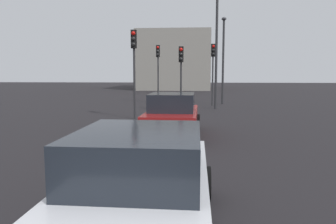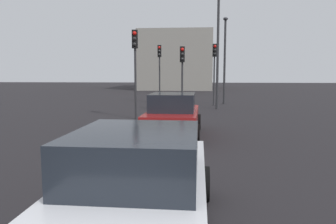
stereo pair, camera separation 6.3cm
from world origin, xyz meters
name	(u,v)px [view 1 (the left image)]	position (x,y,z in m)	size (l,w,h in m)	color
car_red_lead	(172,115)	(9.97, 0.14, 0.76)	(4.29, 2.15, 1.59)	maroon
car_white_second	(141,186)	(2.37, 0.13, 0.76)	(4.45, 2.13, 1.57)	silver
traffic_light_near_left	(181,65)	(16.83, 0.05, 2.79)	(0.32, 0.28, 3.87)	#2D2D30
traffic_light_near_right	(134,56)	(14.07, 2.31, 3.20)	(0.32, 0.29, 4.47)	#2D2D30
traffic_light_far_left	(213,62)	(21.31, -2.09, 3.16)	(0.32, 0.29, 4.41)	#2D2D30
traffic_light_far_right	(158,62)	(22.88, 2.02, 3.21)	(0.32, 0.28, 4.48)	#2D2D30
street_lamp_kerbside	(217,34)	(19.18, -2.16, 4.82)	(0.56, 0.36, 8.31)	#2D2D30
street_lamp_far	(223,53)	(22.62, -2.93, 3.87)	(0.56, 0.36, 6.47)	#2D2D30
building_facade_left	(175,62)	(48.29, 2.00, 4.14)	(15.00, 10.21, 8.28)	gray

